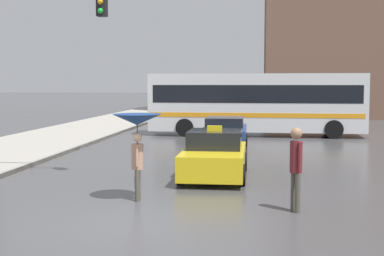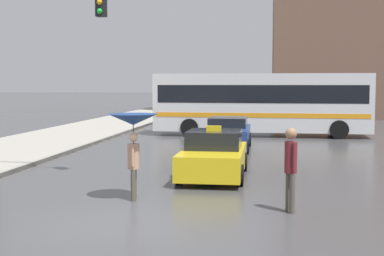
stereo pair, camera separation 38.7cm
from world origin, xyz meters
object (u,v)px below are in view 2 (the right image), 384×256
(city_bus, at_px, (261,101))
(pedestrian_man, at_px, (291,162))
(pedestrian_with_umbrella, at_px, (133,128))
(sedan_red, at_px, (228,134))
(taxi, at_px, (214,156))
(traffic_light, at_px, (36,41))

(city_bus, xyz_separation_m, pedestrian_man, (0.86, -17.42, -0.75))
(pedestrian_with_umbrella, height_order, pedestrian_man, pedestrian_with_umbrella)
(sedan_red, height_order, pedestrian_with_umbrella, pedestrian_with_umbrella)
(city_bus, distance_m, pedestrian_with_umbrella, 16.95)
(taxi, xyz_separation_m, city_bus, (1.25, 13.20, 1.21))
(pedestrian_with_umbrella, relative_size, traffic_light, 0.36)
(sedan_red, bearing_deg, pedestrian_with_umbrella, 81.59)
(pedestrian_with_umbrella, bearing_deg, taxi, -32.74)
(traffic_light, bearing_deg, taxi, 7.97)
(taxi, relative_size, pedestrian_with_umbrella, 1.96)
(sedan_red, relative_size, pedestrian_with_umbrella, 2.06)
(pedestrian_man, bearing_deg, pedestrian_with_umbrella, -122.15)
(city_bus, distance_m, pedestrian_man, 17.46)
(sedan_red, bearing_deg, traffic_light, 55.47)
(sedan_red, xyz_separation_m, pedestrian_man, (2.19, -11.01, 0.46))
(pedestrian_with_umbrella, distance_m, traffic_light, 5.14)
(sedan_red, bearing_deg, pedestrian_man, 101.23)
(sedan_red, distance_m, traffic_light, 9.76)
(pedestrian_man, relative_size, traffic_light, 0.32)
(pedestrian_with_umbrella, relative_size, pedestrian_man, 1.12)
(pedestrian_man, bearing_deg, taxi, -174.71)
(city_bus, relative_size, pedestrian_with_umbrella, 5.49)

